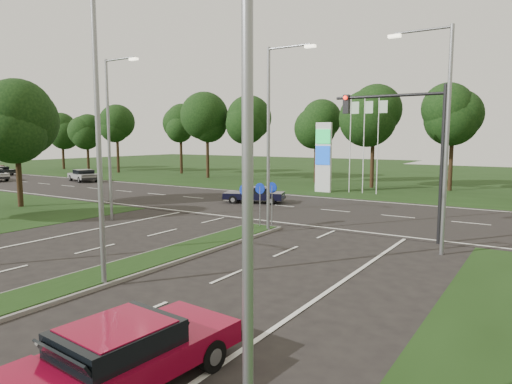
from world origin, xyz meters
The scene contains 16 objects.
verge_far centered at (0.00, 55.00, 0.00)m, with size 160.00×50.00×0.02m, color black.
cross_road centered at (0.00, 24.00, 0.00)m, with size 160.00×12.00×0.02m, color black.
median_kerb centered at (0.00, 4.00, 0.06)m, with size 2.00×26.00×0.12m, color slate.
streetlight_median_near centered at (1.00, 6.00, 5.08)m, with size 2.53×0.22×9.00m.
streetlight_median_far centered at (1.00, 16.00, 5.08)m, with size 2.53×0.22×9.00m.
streetlight_left_far centered at (-8.30, 14.00, 5.08)m, with size 2.53×0.22×9.00m.
streetlight_right_far centered at (8.80, 16.00, 5.08)m, with size 2.53×0.22×9.00m.
streetlight_right_near centered at (8.80, 2.00, 5.08)m, with size 2.53×0.22×9.00m.
traffic_signal centered at (7.19, 18.00, 4.65)m, with size 5.10×0.42×7.00m.
median_signs centered at (0.00, 16.40, 1.71)m, with size 1.16×1.76×2.38m.
gas_pylon centered at (-3.79, 33.05, 3.20)m, with size 5.80×1.26×8.00m.
tree_left_far centered at (-17.90, 13.93, 6.11)m, with size 5.20×5.20×8.86m.
treeline_far centered at (0.10, 39.93, 6.83)m, with size 6.00×6.00×9.90m.
red_sedan centered at (6.00, 2.22, 0.69)m, with size 2.28×4.82×1.29m.
navy_sedan centered at (-5.36, 24.19, 0.63)m, with size 4.60×3.12×1.17m.
far_car_a centered at (-29.74, 27.82, 0.70)m, with size 4.92×3.26×1.31m.
Camera 1 is at (12.48, -3.16, 4.69)m, focal length 32.00 mm.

